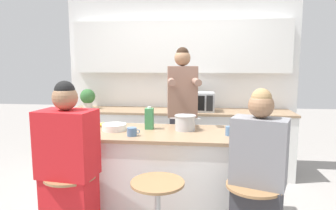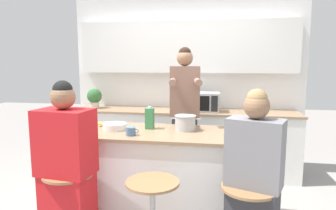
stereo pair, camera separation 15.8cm
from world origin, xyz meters
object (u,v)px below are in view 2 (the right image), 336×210
person_cooking (184,125)px  fruit_bowl (115,127)px  person_seated_near (253,192)px  coffee_cup_near (131,131)px  person_wrapped_blanket (67,174)px  microwave (202,102)px  potted_plant (94,97)px  bar_stool_leftmost (70,206)px  coffee_cup_far (229,132)px  cooking_pot (185,123)px  banana_bunch (104,124)px  kitchen_island (167,178)px  juice_carton (150,118)px

person_cooking → fruit_bowl: 0.84m
person_seated_near → coffee_cup_near: person_seated_near is taller
person_wrapped_blanket → microwave: person_wrapped_blanket is taller
fruit_bowl → potted_plant: potted_plant is taller
person_cooking → fruit_bowl: (-0.63, -0.55, 0.08)m
bar_stool_leftmost → potted_plant: size_ratio=2.37×
person_cooking → coffee_cup_far: 0.80m
person_seated_near → cooking_pot: (-0.58, 0.70, 0.37)m
potted_plant → banana_bunch: bearing=-63.2°
person_cooking → person_wrapped_blanket: person_cooking is taller
fruit_bowl → microwave: size_ratio=0.49×
bar_stool_leftmost → cooking_pot: 1.27m
person_seated_near → potted_plant: size_ratio=4.81×
person_wrapped_blanket → banana_bunch: size_ratio=9.63×
kitchen_island → microwave: microwave is taller
fruit_bowl → cooking_pot: bearing=7.0°
fruit_bowl → person_cooking: bearing=41.0°
bar_stool_leftmost → coffee_cup_near: bearing=42.7°
cooking_pot → banana_bunch: bearing=176.6°
bar_stool_leftmost → person_seated_near: bearing=-0.6°
coffee_cup_near → microwave: (0.56, 1.60, 0.08)m
person_cooking → potted_plant: size_ratio=6.01×
microwave → person_cooking: bearing=-100.3°
coffee_cup_far → microwave: (-0.32, 1.48, 0.07)m
bar_stool_leftmost → banana_bunch: size_ratio=4.60×
microwave → potted_plant: potted_plant is taller
cooking_pot → coffee_cup_far: (0.42, -0.17, -0.03)m
person_seated_near → cooking_pot: size_ratio=4.73×
person_wrapped_blanket → juice_carton: bearing=59.8°
bar_stool_leftmost → coffee_cup_near: 0.81m
bar_stool_leftmost → fruit_bowl: bearing=71.7°
coffee_cup_far → juice_carton: 0.80m
bar_stool_leftmost → microwave: (0.98, 1.99, 0.64)m
person_wrapped_blanket → juice_carton: size_ratio=6.48×
coffee_cup_far → banana_bunch: bearing=170.0°
coffee_cup_near → microwave: microwave is taller
person_wrapped_blanket → banana_bunch: bearing=94.2°
coffee_cup_far → kitchen_island: bearing=172.1°
person_seated_near → person_wrapped_blanket: bearing=-159.3°
kitchen_island → fruit_bowl: bearing=179.3°
banana_bunch → fruit_bowl: bearing=-39.1°
person_wrapped_blanket → juice_carton: person_wrapped_blanket is taller
person_cooking → juice_carton: 0.56m
person_seated_near → coffee_cup_near: bearing=179.5°
cooking_pot → fruit_bowl: cooking_pot is taller
bar_stool_leftmost → fruit_bowl: fruit_bowl is taller
cooking_pot → potted_plant: bearing=138.4°
bar_stool_leftmost → potted_plant: 2.23m
kitchen_island → person_wrapped_blanket: bearing=-140.2°
coffee_cup_far → person_cooking: bearing=126.9°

